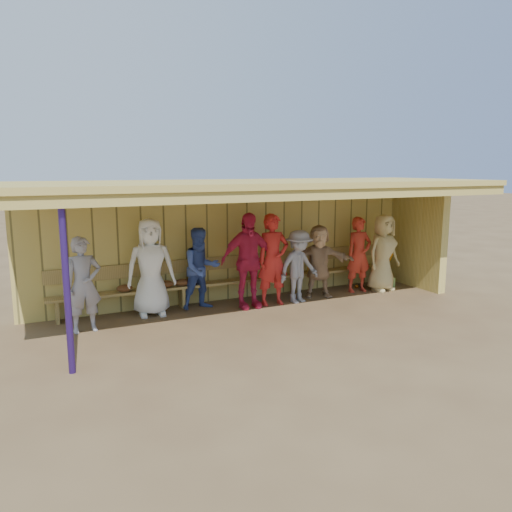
# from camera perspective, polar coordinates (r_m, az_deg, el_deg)

# --- Properties ---
(ground) EXTENTS (90.00, 90.00, 0.00)m
(ground) POSITION_cam_1_polar(r_m,az_deg,el_deg) (9.58, 0.91, -6.53)
(ground) COLOR brown
(ground) RESTS_ON ground
(player_a) EXTENTS (0.62, 0.43, 1.62)m
(player_a) POSITION_cam_1_polar(r_m,az_deg,el_deg) (8.82, -19.12, -3.11)
(player_a) COLOR gray
(player_a) RESTS_ON ground
(player_b) EXTENTS (0.95, 0.67, 1.83)m
(player_b) POSITION_cam_1_polar(r_m,az_deg,el_deg) (9.45, -11.94, -1.27)
(player_b) COLOR white
(player_b) RESTS_ON ground
(player_c) EXTENTS (0.82, 0.66, 1.60)m
(player_c) POSITION_cam_1_polar(r_m,az_deg,el_deg) (9.75, -6.29, -1.45)
(player_c) COLOR #384E9A
(player_c) RESTS_ON ground
(player_d) EXTENTS (1.11, 0.47, 1.89)m
(player_d) POSITION_cam_1_polar(r_m,az_deg,el_deg) (9.75, -0.96, -0.54)
(player_d) COLOR #C82043
(player_d) RESTS_ON ground
(player_e) EXTENTS (1.06, 0.74, 1.50)m
(player_e) POSITION_cam_1_polar(r_m,az_deg,el_deg) (10.20, 4.90, -1.21)
(player_e) COLOR gray
(player_e) RESTS_ON ground
(player_f) EXTENTS (1.51, 0.95, 1.55)m
(player_f) POSITION_cam_1_polar(r_m,az_deg,el_deg) (10.69, 7.20, -0.58)
(player_f) COLOR tan
(player_f) RESTS_ON ground
(player_g) EXTENTS (0.63, 0.43, 1.67)m
(player_g) POSITION_cam_1_polar(r_m,az_deg,el_deg) (11.27, 11.68, 0.15)
(player_g) COLOR #B22C1C
(player_g) RESTS_ON ground
(player_h) EXTENTS (0.91, 0.66, 1.72)m
(player_h) POSITION_cam_1_polar(r_m,az_deg,el_deg) (11.49, 14.32, 0.35)
(player_h) COLOR tan
(player_h) RESTS_ON ground
(player_extra) EXTENTS (0.69, 0.46, 1.84)m
(player_extra) POSITION_cam_1_polar(r_m,az_deg,el_deg) (9.97, 1.96, -0.43)
(player_extra) COLOR red
(player_extra) RESTS_ON ground
(dugout_structure) EXTENTS (8.80, 3.20, 2.50)m
(dugout_structure) POSITION_cam_1_polar(r_m,az_deg,el_deg) (10.03, 1.17, 4.10)
(dugout_structure) COLOR tan
(dugout_structure) RESTS_ON ground
(bench) EXTENTS (7.60, 0.34, 0.93)m
(bench) POSITION_cam_1_polar(r_m,az_deg,el_deg) (10.43, -1.83, -2.17)
(bench) COLOR #9F8444
(bench) RESTS_ON ground
(dugout_equipment) EXTENTS (6.27, 0.62, 0.80)m
(dugout_equipment) POSITION_cam_1_polar(r_m,az_deg,el_deg) (10.01, -6.05, -2.96)
(dugout_equipment) COLOR orange
(dugout_equipment) RESTS_ON ground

